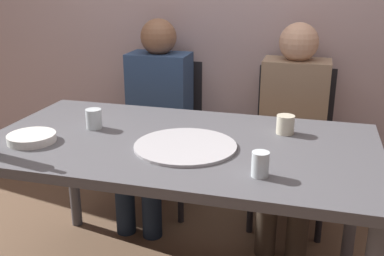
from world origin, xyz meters
The scene contains 10 objects.
dining_table centered at (0.00, 0.00, 0.67)m, with size 1.64×0.89×0.75m.
pizza_tray centered at (0.05, -0.07, 0.75)m, with size 0.42×0.42×0.01m, color #ADADB2.
tumbler_near centered at (0.42, 0.21, 0.79)m, with size 0.08×0.08×0.08m, color beige.
tumbler_far centered at (0.37, -0.26, 0.79)m, with size 0.06×0.06×0.09m, color silver.
wine_glass centered at (-0.42, 0.05, 0.79)m, with size 0.07×0.07×0.09m, color silver.
plate_stack centered at (-0.59, -0.18, 0.76)m, with size 0.20×0.20×0.03m, color white.
chair_left centered at (-0.36, 0.85, 0.51)m, with size 0.44×0.44×0.90m.
chair_right centered at (0.43, 0.85, 0.51)m, with size 0.44×0.44×0.90m.
guest_in_sweater centered at (-0.36, 0.70, 0.64)m, with size 0.36×0.56×1.17m.
guest_in_beanie centered at (0.43, 0.70, 0.64)m, with size 0.36×0.56×1.17m.
Camera 1 is at (0.53, -1.71, 1.42)m, focal length 42.40 mm.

